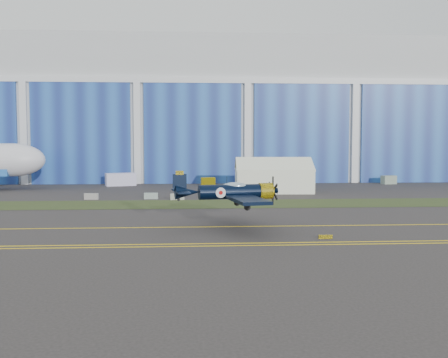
{
  "coord_description": "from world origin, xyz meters",
  "views": [
    {
      "loc": [
        10.43,
        -55.76,
        8.28
      ],
      "look_at": [
        14.26,
        3.22,
        4.12
      ],
      "focal_mm": 42.0,
      "sensor_mm": 36.0,
      "label": 1
    }
  ],
  "objects": [
    {
      "name": "tent",
      "position": [
        24.27,
        30.64,
        2.92
      ],
      "size": [
        12.98,
        9.78,
        5.84
      ],
      "rotation": [
        0.0,
        0.0,
        -0.05
      ],
      "color": "white",
      "rests_on": "ground"
    },
    {
      "name": "tug",
      "position": [
        13.89,
        44.48,
        0.76
      ],
      "size": [
        2.78,
        1.94,
        1.51
      ],
      "primitive_type": "cube",
      "rotation": [
        0.0,
        0.0,
        0.13
      ],
      "color": "yellow",
      "rests_on": "ground"
    },
    {
      "name": "guard_board_right",
      "position": [
        22.0,
        -12.0,
        0.17
      ],
      "size": [
        1.2,
        0.15,
        0.35
      ],
      "primitive_type": "cube",
      "color": "yellow",
      "rests_on": "ground"
    },
    {
      "name": "ground",
      "position": [
        0.0,
        0.0,
        0.0
      ],
      "size": [
        260.0,
        260.0,
        0.0
      ],
      "primitive_type": "plane",
      "color": "#383432",
      "rests_on": "ground"
    },
    {
      "name": "edge_line_far",
      "position": [
        0.0,
        -13.5,
        0.01
      ],
      "size": [
        80.0,
        0.2,
        0.02
      ],
      "primitive_type": "cube",
      "color": "yellow",
      "rests_on": "ground"
    },
    {
      "name": "shipping_container",
      "position": [
        -2.79,
        44.59,
        1.21
      ],
      "size": [
        5.99,
        3.83,
        2.42
      ],
      "primitive_type": "cube",
      "rotation": [
        0.0,
        0.0,
        0.31
      ],
      "color": "silver",
      "rests_on": "ground"
    },
    {
      "name": "barrier_b",
      "position": [
        4.71,
        20.78,
        0.45
      ],
      "size": [
        2.02,
        0.66,
        0.9
      ],
      "primitive_type": "cube",
      "rotation": [
        0.0,
        0.0,
        -0.03
      ],
      "color": "#8E9F99",
      "rests_on": "ground"
    },
    {
      "name": "warbird",
      "position": [
        14.26,
        -5.78,
        3.52
      ],
      "size": [
        13.75,
        15.69,
        4.13
      ],
      "rotation": [
        0.0,
        0.0,
        0.17
      ],
      "color": "black",
      "rests_on": "ground"
    },
    {
      "name": "taxiway_centreline",
      "position": [
        0.0,
        -5.0,
        0.01
      ],
      "size": [
        200.0,
        0.2,
        0.02
      ],
      "primitive_type": "cube",
      "color": "yellow",
      "rests_on": "ground"
    },
    {
      "name": "barrier_c",
      "position": [
        8.57,
        19.4,
        0.45
      ],
      "size": [
        2.03,
        0.72,
        0.9
      ],
      "primitive_type": "cube",
      "rotation": [
        0.0,
        0.0,
        0.06
      ],
      "color": "#9A9D91",
      "rests_on": "ground"
    },
    {
      "name": "edge_line_near",
      "position": [
        0.0,
        -14.5,
        0.01
      ],
      "size": [
        80.0,
        0.2,
        0.02
      ],
      "primitive_type": "cube",
      "color": "yellow",
      "rests_on": "ground"
    },
    {
      "name": "grass_median",
      "position": [
        0.0,
        14.0,
        0.02
      ],
      "size": [
        260.0,
        10.0,
        0.02
      ],
      "primitive_type": "cube",
      "color": "#475128",
      "rests_on": "ground"
    },
    {
      "name": "hangar",
      "position": [
        0.0,
        71.79,
        14.96
      ],
      "size": [
        220.0,
        45.7,
        30.0
      ],
      "color": "silver",
      "rests_on": "ground"
    },
    {
      "name": "barrier_a",
      "position": [
        -3.85,
        20.63,
        0.45
      ],
      "size": [
        2.05,
        0.79,
        0.9
      ],
      "primitive_type": "cube",
      "rotation": [
        0.0,
        0.0,
        -0.1
      ],
      "color": "gray",
      "rests_on": "ground"
    },
    {
      "name": "gse_box",
      "position": [
        49.71,
        45.28,
        0.84
      ],
      "size": [
        3.09,
        2.13,
        1.69
      ],
      "primitive_type": "cube",
      "rotation": [
        0.0,
        0.0,
        0.24
      ],
      "color": "gray",
      "rests_on": "ground"
    }
  ]
}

